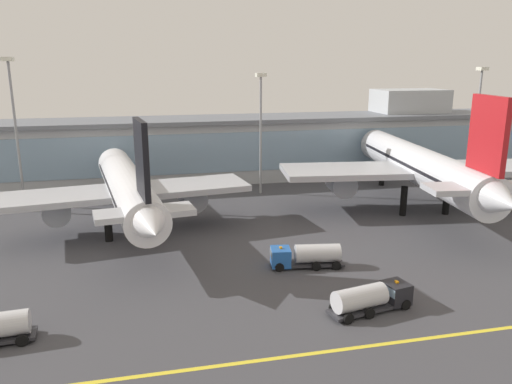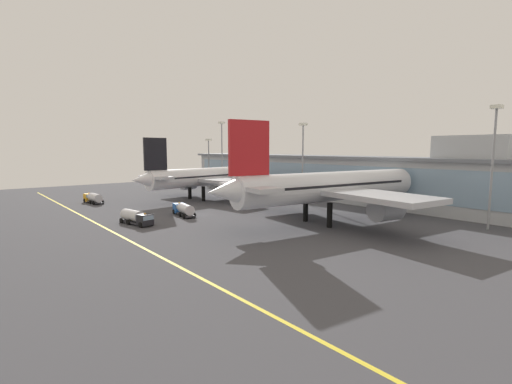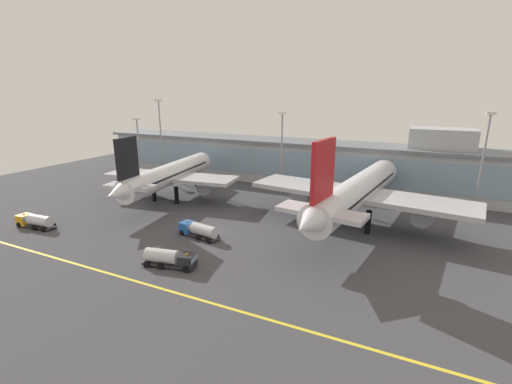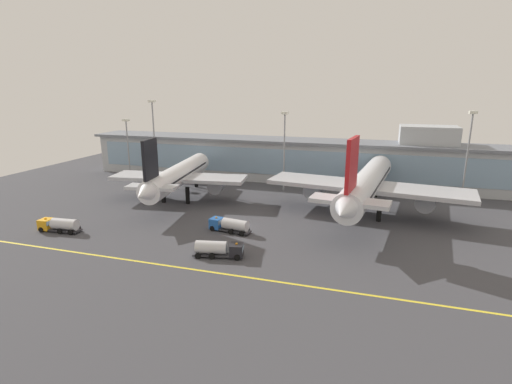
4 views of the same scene
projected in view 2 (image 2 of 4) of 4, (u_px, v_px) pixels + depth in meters
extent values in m
plane|color=#424247|center=(201.00, 215.00, 87.11)|extent=(189.48, 189.48, 0.00)
cube|color=yellow|center=(104.00, 228.00, 73.31)|extent=(151.59, 0.50, 0.01)
cube|color=#ADB2B7|center=(330.00, 178.00, 115.78)|extent=(135.35, 12.00, 12.58)
cube|color=#84A3BC|center=(317.00, 177.00, 111.91)|extent=(129.93, 0.20, 8.05)
cube|color=slate|center=(330.00, 157.00, 114.99)|extent=(138.35, 14.00, 0.80)
cube|color=#ADB2B7|center=(475.00, 149.00, 84.69)|extent=(16.00, 10.00, 6.00)
cylinder|color=black|center=(190.00, 192.00, 114.34)|extent=(1.10, 1.10, 4.42)
cylinder|color=black|center=(203.00, 194.00, 109.85)|extent=(1.10, 1.10, 4.42)
cylinder|color=black|center=(238.00, 188.00, 124.89)|extent=(1.10, 1.10, 4.42)
cylinder|color=white|center=(204.00, 177.00, 113.77)|extent=(10.71, 38.66, 5.53)
cone|color=white|center=(251.00, 174.00, 128.88)|extent=(5.89, 5.65, 5.25)
cone|color=white|center=(142.00, 180.00, 98.41)|extent=(5.49, 6.67, 4.70)
cube|color=#84A3BC|center=(244.00, 171.00, 126.44)|extent=(4.64, 4.40, 1.66)
cube|color=black|center=(204.00, 176.00, 113.72)|extent=(9.93, 32.60, 0.44)
cube|color=#B7BAC1|center=(204.00, 179.00, 113.85)|extent=(36.59, 13.97, 0.88)
cylinder|color=#999EA8|center=(188.00, 184.00, 121.86)|extent=(4.52, 5.46, 3.87)
cylinder|color=#999EA8|center=(230.00, 188.00, 108.35)|extent=(4.52, 5.46, 3.87)
cube|color=black|center=(155.00, 154.00, 100.68)|extent=(1.60, 6.91, 8.85)
cube|color=#B7BAC1|center=(156.00, 177.00, 101.43)|extent=(11.88, 5.73, 0.71)
cylinder|color=black|center=(306.00, 210.00, 79.40)|extent=(1.10, 1.10, 4.93)
cylinder|color=black|center=(330.00, 215.00, 73.17)|extent=(1.10, 1.10, 4.93)
cylinder|color=black|center=(384.00, 204.00, 87.31)|extent=(1.10, 1.10, 4.93)
cylinder|color=silver|center=(331.00, 186.00, 77.58)|extent=(11.73, 45.86, 6.17)
cone|color=silver|center=(405.00, 181.00, 90.55)|extent=(6.50, 6.23, 5.86)
cone|color=silver|center=(225.00, 191.00, 64.40)|extent=(6.04, 7.38, 5.24)
cube|color=#84A3BC|center=(395.00, 177.00, 88.49)|extent=(5.12, 4.85, 1.85)
cube|color=black|center=(331.00, 184.00, 77.53)|extent=(10.90, 38.65, 0.49)
cube|color=#B7BAC1|center=(331.00, 190.00, 77.68)|extent=(47.32, 16.55, 0.99)
cylinder|color=#999EA8|center=(298.00, 194.00, 89.74)|extent=(5.01, 6.40, 4.32)
cylinder|color=#999EA8|center=(386.00, 209.00, 67.91)|extent=(5.01, 6.40, 4.32)
cube|color=red|center=(249.00, 148.00, 66.09)|extent=(1.74, 8.21, 9.87)
cube|color=#B7BAC1|center=(249.00, 187.00, 66.93)|extent=(15.33, 6.79, 0.79)
cylinder|color=black|center=(84.00, 200.00, 107.53)|extent=(1.12, 0.39, 1.10)
cylinder|color=black|center=(94.00, 200.00, 109.31)|extent=(1.12, 0.39, 1.10)
cylinder|color=black|center=(90.00, 202.00, 104.30)|extent=(1.12, 0.39, 1.10)
cylinder|color=black|center=(99.00, 201.00, 106.08)|extent=(1.12, 0.39, 1.10)
cylinder|color=black|center=(94.00, 203.00, 102.49)|extent=(1.12, 0.39, 1.10)
cylinder|color=black|center=(103.00, 202.00, 104.28)|extent=(1.12, 0.39, 1.10)
cube|color=#2D2D33|center=(95.00, 202.00, 105.33)|extent=(7.72, 2.94, 0.30)
cube|color=orange|center=(89.00, 197.00, 108.13)|extent=(2.54, 2.78, 2.20)
cube|color=#84A3BC|center=(89.00, 196.00, 108.07)|extent=(2.63, 2.68, 0.88)
cylinder|color=silver|center=(95.00, 198.00, 104.79)|extent=(5.75, 2.74, 2.30)
cube|color=orange|center=(89.00, 193.00, 107.98)|extent=(0.30, 0.40, 0.20)
cylinder|color=black|center=(174.00, 212.00, 88.56)|extent=(1.13, 0.46, 1.10)
cylinder|color=black|center=(184.00, 211.00, 89.87)|extent=(1.13, 0.46, 1.10)
cylinder|color=black|center=(180.00, 215.00, 84.71)|extent=(1.13, 0.46, 1.10)
cylinder|color=black|center=(191.00, 214.00, 86.01)|extent=(1.13, 0.46, 1.10)
cylinder|color=black|center=(184.00, 216.00, 82.55)|extent=(1.13, 0.46, 1.10)
cylinder|color=black|center=(195.00, 215.00, 83.86)|extent=(1.13, 0.46, 1.10)
cube|color=#2D2D33|center=(185.00, 214.00, 85.53)|extent=(7.83, 3.46, 0.30)
cube|color=#235BB2|center=(179.00, 208.00, 88.88)|extent=(2.71, 2.93, 2.20)
cube|color=#84A3BC|center=(179.00, 206.00, 88.82)|extent=(2.78, 2.84, 0.88)
cylinder|color=silver|center=(186.00, 209.00, 84.91)|extent=(5.86, 3.12, 2.30)
cube|color=orange|center=(179.00, 203.00, 88.74)|extent=(0.30, 0.40, 0.20)
cylinder|color=black|center=(152.00, 223.00, 75.12)|extent=(1.14, 0.51, 1.10)
cylinder|color=black|center=(140.00, 225.00, 73.12)|extent=(1.14, 0.51, 1.10)
cylinder|color=black|center=(139.00, 220.00, 77.95)|extent=(1.14, 0.51, 1.10)
cylinder|color=black|center=(128.00, 222.00, 75.96)|extent=(1.14, 0.51, 1.10)
cylinder|color=black|center=(132.00, 219.00, 79.54)|extent=(1.14, 0.51, 1.10)
cylinder|color=black|center=(121.00, 221.00, 77.55)|extent=(1.14, 0.51, 1.10)
cube|color=#2D2D33|center=(134.00, 222.00, 76.85)|extent=(7.87, 3.79, 0.30)
cube|color=black|center=(145.00, 220.00, 74.19)|extent=(2.81, 3.01, 2.20)
cube|color=#84A3BC|center=(145.00, 217.00, 74.13)|extent=(2.88, 2.93, 0.88)
cylinder|color=silver|center=(132.00, 215.00, 77.04)|extent=(5.93, 3.36, 2.30)
cube|color=orange|center=(145.00, 214.00, 74.05)|extent=(0.30, 0.40, 0.20)
cylinder|color=gray|center=(209.00, 164.00, 148.30)|extent=(0.44, 0.44, 18.73)
cube|color=silver|center=(208.00, 140.00, 147.16)|extent=(1.80, 1.80, 0.70)
cylinder|color=gray|center=(303.00, 165.00, 105.76)|extent=(0.44, 0.44, 22.10)
cube|color=silver|center=(303.00, 124.00, 104.42)|extent=(1.80, 1.80, 0.70)
cylinder|color=gray|center=(222.00, 157.00, 139.39)|extent=(0.44, 0.44, 24.85)
cube|color=silver|center=(222.00, 123.00, 137.89)|extent=(1.80, 1.80, 0.70)
cylinder|color=gray|center=(492.00, 170.00, 70.23)|extent=(0.44, 0.44, 23.03)
cube|color=silver|center=(497.00, 107.00, 68.83)|extent=(1.80, 1.80, 0.70)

